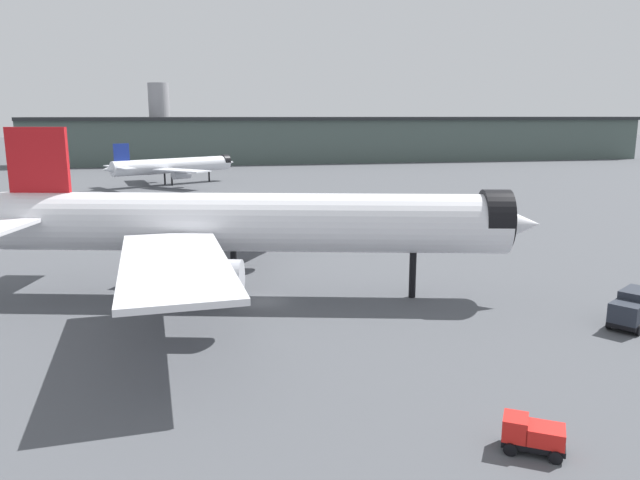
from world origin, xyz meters
name	(u,v)px	position (x,y,z in m)	size (l,w,h in m)	color
ground	(262,301)	(0.00, 0.00, 0.00)	(900.00, 900.00, 0.00)	#4C4F54
airliner_near_gate	(249,224)	(-1.05, 2.02, 7.24)	(55.78, 50.24, 16.43)	white
airliner_far_taxiway	(173,166)	(-18.49, 101.91, 4.76)	(32.76, 29.32, 10.79)	silver
terminal_building	(347,139)	(39.33, 172.86, 8.50)	(232.41, 37.15, 28.44)	#475651
service_truck_front	(633,308)	(30.79, -11.22, 1.59)	(5.75, 5.19, 3.00)	black
baggage_tug_wing	(532,434)	(13.11, -28.46, 0.97)	(3.58, 3.04, 1.85)	black
traffic_cone_near_nose	(446,249)	(24.78, 18.61, 0.32)	(0.52, 0.52, 0.65)	#F2600C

